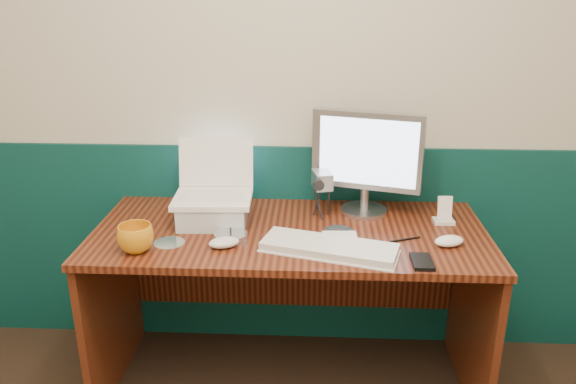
# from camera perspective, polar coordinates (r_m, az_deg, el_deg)

# --- Properties ---
(back_wall) EXTENTS (3.50, 0.04, 2.50)m
(back_wall) POSITION_cam_1_polar(r_m,az_deg,el_deg) (2.50, 0.08, 10.20)
(back_wall) COLOR beige
(back_wall) RESTS_ON ground
(wainscot) EXTENTS (3.48, 0.02, 1.00)m
(wainscot) POSITION_cam_1_polar(r_m,az_deg,el_deg) (2.72, 0.06, -5.59)
(wainscot) COLOR #083633
(wainscot) RESTS_ON ground
(desk) EXTENTS (1.60, 0.70, 0.75)m
(desk) POSITION_cam_1_polar(r_m,az_deg,el_deg) (2.47, 0.18, -11.84)
(desk) COLOR #37120A
(desk) RESTS_ON ground
(laptop_riser) EXTENTS (0.29, 0.25, 0.10)m
(laptop_riser) POSITION_cam_1_polar(r_m,az_deg,el_deg) (2.36, -7.58, -2.02)
(laptop_riser) COLOR #B7BEC3
(laptop_riser) RESTS_ON desk
(laptop) EXTENTS (0.33, 0.26, 0.27)m
(laptop) POSITION_cam_1_polar(r_m,az_deg,el_deg) (2.30, -7.79, 2.15)
(laptop) COLOR white
(laptop) RESTS_ON laptop_riser
(monitor) EXTENTS (0.49, 0.26, 0.47)m
(monitor) POSITION_cam_1_polar(r_m,az_deg,el_deg) (2.41, 7.97, 3.11)
(monitor) COLOR #A2A1A6
(monitor) RESTS_ON desk
(keyboard) EXTENTS (0.53, 0.30, 0.03)m
(keyboard) POSITION_cam_1_polar(r_m,az_deg,el_deg) (2.11, 4.20, -5.73)
(keyboard) COLOR silver
(keyboard) RESTS_ON desk
(mouse_right) EXTENTS (0.14, 0.11, 0.04)m
(mouse_right) POSITION_cam_1_polar(r_m,az_deg,el_deg) (2.24, 16.05, -4.80)
(mouse_right) COLOR white
(mouse_right) RESTS_ON desk
(mouse_left) EXTENTS (0.14, 0.11, 0.04)m
(mouse_left) POSITION_cam_1_polar(r_m,az_deg,el_deg) (2.15, -6.52, -5.12)
(mouse_left) COLOR silver
(mouse_left) RESTS_ON desk
(mug) EXTENTS (0.17, 0.17, 0.11)m
(mug) POSITION_cam_1_polar(r_m,az_deg,el_deg) (2.17, -15.23, -4.56)
(mug) COLOR orange
(mug) RESTS_ON desk
(camcorder) EXTENTS (0.13, 0.16, 0.22)m
(camcorder) POSITION_cam_1_polar(r_m,az_deg,el_deg) (2.39, 3.45, -0.11)
(camcorder) COLOR #B2B2B7
(camcorder) RESTS_ON desk
(cd_spindle) EXTENTS (0.13, 0.13, 0.03)m
(cd_spindle) POSITION_cam_1_polar(r_m,az_deg,el_deg) (2.21, -5.83, -4.49)
(cd_spindle) COLOR silver
(cd_spindle) RESTS_ON desk
(cd_loose_a) EXTENTS (0.12, 0.12, 0.00)m
(cd_loose_a) POSITION_cam_1_polar(r_m,az_deg,el_deg) (2.23, -11.97, -5.06)
(cd_loose_a) COLOR silver
(cd_loose_a) RESTS_ON desk
(cd_loose_b) EXTENTS (0.12, 0.12, 0.00)m
(cd_loose_b) POSITION_cam_1_polar(r_m,az_deg,el_deg) (2.29, 5.14, -3.97)
(cd_loose_b) COLOR silver
(cd_loose_b) RESTS_ON desk
(pen) EXTENTS (0.13, 0.06, 0.01)m
(pen) POSITION_cam_1_polar(r_m,az_deg,el_deg) (2.25, 11.79, -4.74)
(pen) COLOR black
(pen) RESTS_ON desk
(papers) EXTENTS (0.14, 0.10, 0.00)m
(papers) POSITION_cam_1_polar(r_m,az_deg,el_deg) (2.24, 5.28, -4.46)
(papers) COLOR white
(papers) RESTS_ON desk
(dock) EXTENTS (0.09, 0.07, 0.02)m
(dock) POSITION_cam_1_polar(r_m,az_deg,el_deg) (2.44, 15.50, -2.86)
(dock) COLOR white
(dock) RESTS_ON desk
(music_player) EXTENTS (0.06, 0.03, 0.10)m
(music_player) POSITION_cam_1_polar(r_m,az_deg,el_deg) (2.42, 15.63, -1.58)
(music_player) COLOR white
(music_player) RESTS_ON dock
(pda) EXTENTS (0.07, 0.13, 0.01)m
(pda) POSITION_cam_1_polar(r_m,az_deg,el_deg) (2.08, 13.46, -6.91)
(pda) COLOR black
(pda) RESTS_ON desk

